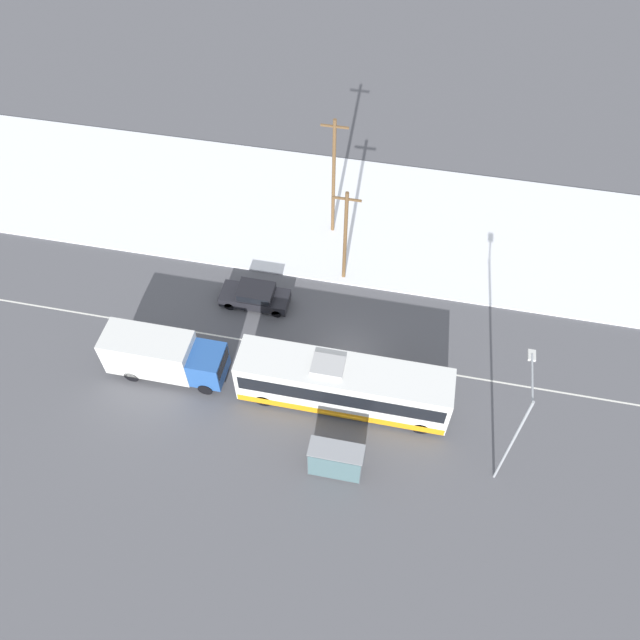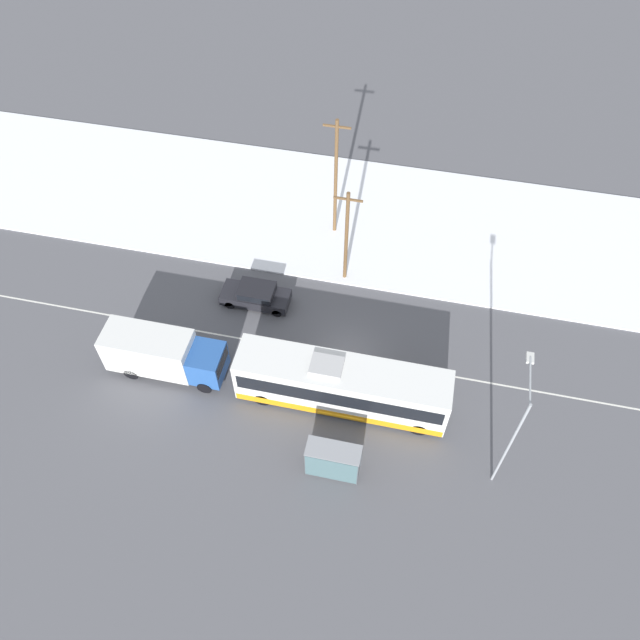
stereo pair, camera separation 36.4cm
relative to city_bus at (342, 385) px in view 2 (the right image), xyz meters
The scene contains 11 objects.
ground_plane 3.58m from the city_bus, 95.30° to the left, with size 120.00×120.00×0.00m, color #56565B.
snow_lot 15.74m from the city_bus, 91.06° to the left, with size 80.00×13.30×0.12m.
lane_marking_center 3.58m from the city_bus, 95.30° to the left, with size 60.00×0.12×0.00m.
city_bus is the anchor object (origin of this frame).
box_truck 10.83m from the city_bus, behind, with size 7.15×2.30×3.09m.
sedan_car 9.33m from the city_bus, 138.14° to the left, with size 4.49×1.80×1.53m.
pedestrian_at_stop 3.51m from the city_bus, 92.62° to the right, with size 0.56×0.25×1.56m.
bus_shelter 4.67m from the city_bus, 85.21° to the right, with size 2.91×1.20×2.40m.
streetlamp 9.84m from the city_bus, 15.45° to the right, with size 0.36×3.08×7.97m.
utility_pole_roadside 10.02m from the city_bus, 99.68° to the left, with size 1.80×0.24×7.51m.
utility_pole_snowlot 14.69m from the city_bus, 103.02° to the left, with size 1.80×0.24×9.39m.
Camera 2 is at (3.07, -21.79, 32.00)m, focal length 35.00 mm.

